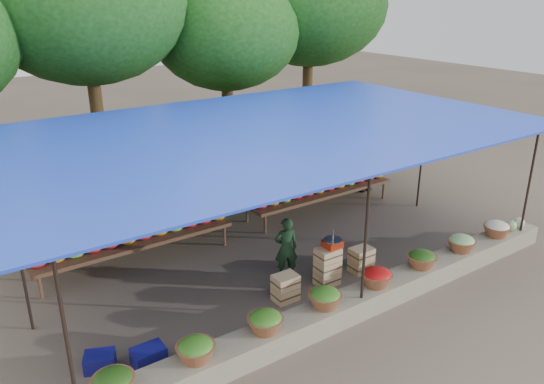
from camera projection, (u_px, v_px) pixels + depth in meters
ground at (267, 254)px, 11.52m from camera, size 60.00×60.00×0.00m
stone_curb at (355, 304)px, 9.33m from camera, size 10.60×0.55×0.40m
stall_canopy at (265, 134)px, 10.62m from camera, size 10.80×6.60×2.82m
produce_baskets at (352, 287)px, 9.15m from camera, size 8.98×0.58×0.34m
netting_backdrop at (198, 163)px, 13.49m from camera, size 10.60×0.06×2.50m
tree_row at (159, 15)px, 14.78m from camera, size 16.51×5.50×7.12m
fruit_table_left at (132, 235)px, 11.02m from camera, size 4.21×0.95×0.93m
fruit_table_right at (318, 187)px, 13.67m from camera, size 4.21×0.95×0.93m
crate_counter at (326, 270)px, 10.22m from camera, size 2.36×0.35×0.77m
weighing_scale at (333, 243)px, 10.10m from camera, size 0.35×0.35×0.38m
vendor_seated at (286, 248)px, 10.37m from camera, size 0.55×0.46×1.28m
customer_left at (82, 215)px, 11.25m from camera, size 1.01×0.86×1.80m
customer_mid at (292, 173)px, 13.78m from camera, size 1.33×1.03×1.81m
customer_right at (364, 160)px, 14.89m from camera, size 1.07×0.51×1.78m
blue_crate_front at (149, 356)px, 8.07m from camera, size 0.49×0.35×0.29m
blue_crate_back at (100, 361)px, 7.98m from camera, size 0.54×0.48×0.27m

